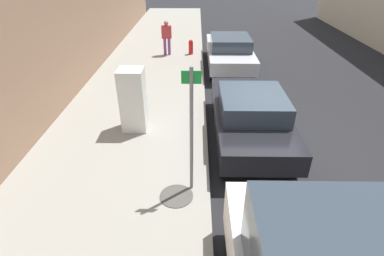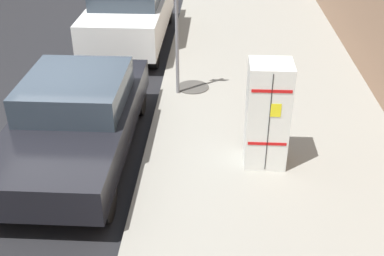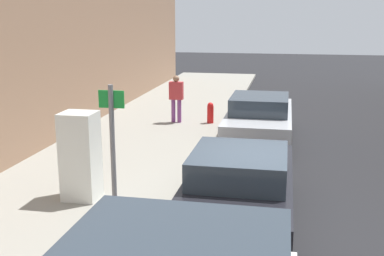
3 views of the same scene
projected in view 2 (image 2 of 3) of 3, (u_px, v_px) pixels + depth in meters
name	position (u px, v px, depth m)	size (l,w,h in m)	color
ground_plane	(63.00, 144.00, 8.85)	(80.00, 80.00, 0.00)	black
sidewalk_slab	(274.00, 147.00, 8.63)	(4.59, 44.00, 0.14)	gray
discarded_refrigerator	(267.00, 115.00, 7.68)	(0.68, 0.63, 1.77)	silver
manhole_cover	(193.00, 87.00, 10.59)	(0.70, 0.70, 0.02)	#47443F
street_sign_post	(177.00, 25.00, 9.60)	(0.36, 0.07, 2.72)	slate
parked_van_white	(130.00, 4.00, 12.93)	(1.91, 4.77, 2.15)	silver
parked_sedan_dark	(76.00, 117.00, 8.19)	(1.88, 4.46, 1.42)	black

